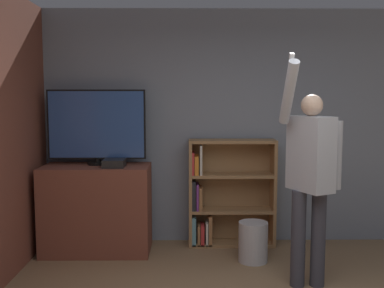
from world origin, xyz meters
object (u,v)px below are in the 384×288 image
(person, at_px, (310,172))
(waste_bin, at_px, (253,242))
(television, at_px, (97,126))
(bookshelf, at_px, (224,195))
(game_console, at_px, (114,163))

(person, distance_m, waste_bin, 1.11)
(television, height_order, waste_bin, television)
(television, bearing_deg, bookshelf, 5.52)
(game_console, xyz_separation_m, person, (1.86, -0.84, 0.05))
(bookshelf, bearing_deg, waste_bin, -64.40)
(bookshelf, xyz_separation_m, person, (0.67, -1.16, 0.47))
(television, height_order, game_console, television)
(television, bearing_deg, game_console, -40.40)
(person, height_order, waste_bin, person)
(bookshelf, relative_size, waste_bin, 2.94)
(bookshelf, distance_m, person, 1.42)
(bookshelf, bearing_deg, television, -174.48)
(television, relative_size, waste_bin, 2.58)
(person, bearing_deg, game_console, -140.45)
(waste_bin, bearing_deg, game_console, 171.04)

